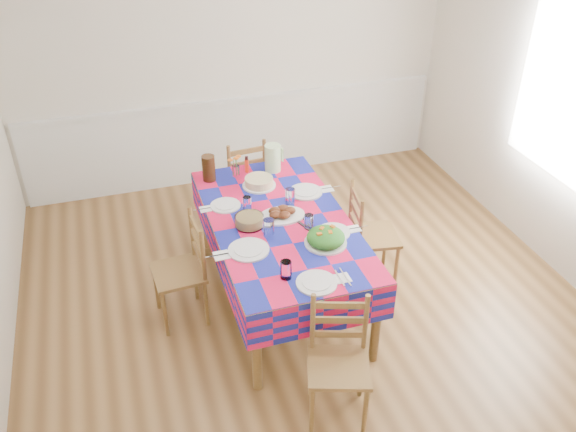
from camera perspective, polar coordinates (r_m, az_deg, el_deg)
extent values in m
cube|color=brown|center=(4.92, 2.38, -9.87)|extent=(4.50, 5.00, 0.04)
cube|color=beige|center=(6.35, -5.24, 14.69)|extent=(4.50, 0.04, 2.70)
cube|color=white|center=(6.46, -4.93, 10.77)|extent=(4.41, 0.06, 0.04)
cube|color=white|center=(6.65, -4.78, 7.22)|extent=(4.41, 0.03, 0.90)
plane|color=white|center=(5.40, 24.87, 10.18)|extent=(0.00, 1.40, 1.40)
cylinder|color=brown|center=(4.17, -2.96, -12.43)|extent=(0.07, 0.07, 0.71)
cylinder|color=brown|center=(4.40, 8.27, -9.87)|extent=(0.07, 0.07, 0.71)
cylinder|color=brown|center=(5.53, -7.74, 0.17)|extent=(0.07, 0.07, 0.71)
cylinder|color=brown|center=(5.71, 0.89, 1.60)|extent=(0.07, 0.07, 0.71)
cube|color=brown|center=(4.69, -0.74, -0.68)|extent=(0.99, 1.89, 0.04)
cube|color=#CD113F|center=(4.67, -0.75, -0.44)|extent=(1.03, 1.93, 0.01)
cube|color=#CD113F|center=(4.66, -6.82, -3.06)|extent=(0.01, 1.93, 0.30)
cube|color=#CD113F|center=(4.91, 5.05, -0.93)|extent=(0.01, 1.93, 0.30)
cube|color=#CD113F|center=(4.04, 3.31, -9.43)|extent=(1.03, 0.01, 0.30)
cube|color=#CD113F|center=(5.55, -3.65, 3.45)|extent=(1.03, 0.01, 0.30)
cylinder|color=white|center=(4.05, 2.69, -6.27)|extent=(0.28, 0.28, 0.01)
cylinder|color=white|center=(4.04, 2.69, -6.16)|extent=(0.19, 0.19, 0.01)
cylinder|color=white|center=(4.06, -0.19, -5.06)|extent=(0.08, 0.08, 0.13)
cube|color=white|center=(4.11, 5.12, -5.81)|extent=(0.10, 0.10, 0.01)
cube|color=silver|center=(4.10, 4.85, -5.81)|extent=(0.01, 0.17, 0.00)
cube|color=silver|center=(4.11, 5.38, -5.70)|extent=(0.01, 0.20, 0.00)
cylinder|color=white|center=(4.35, -3.70, -3.18)|extent=(0.30, 0.30, 0.02)
cylinder|color=white|center=(4.34, -3.71, -3.06)|extent=(0.21, 0.21, 0.01)
cylinder|color=white|center=(4.45, -1.83, -1.15)|extent=(0.08, 0.08, 0.14)
cube|color=white|center=(4.32, -6.24, -3.68)|extent=(0.11, 0.11, 0.01)
cube|color=silver|center=(4.31, -6.53, -3.67)|extent=(0.19, 0.01, 0.00)
cube|color=silver|center=(4.32, -5.96, -3.57)|extent=(0.22, 0.01, 0.00)
cylinder|color=white|center=(4.87, -5.87, 0.99)|extent=(0.24, 0.24, 0.01)
cylinder|color=white|center=(4.86, -5.88, 1.08)|extent=(0.17, 0.17, 0.01)
cylinder|color=white|center=(4.78, -3.85, 1.17)|extent=(0.07, 0.07, 0.12)
cube|color=white|center=(4.84, -7.73, 0.65)|extent=(0.09, 0.09, 0.01)
cube|color=silver|center=(4.84, -7.94, 0.66)|extent=(0.15, 0.01, 0.00)
cube|color=silver|center=(4.84, -7.53, 0.73)|extent=(0.18, 0.01, 0.00)
cylinder|color=white|center=(4.54, 4.28, -1.52)|extent=(0.25, 0.25, 0.01)
cylinder|color=white|center=(4.53, 4.29, -1.42)|extent=(0.18, 0.18, 0.01)
cylinder|color=white|center=(4.54, 1.96, -0.55)|extent=(0.07, 0.07, 0.12)
cube|color=white|center=(4.59, 6.22, -1.20)|extent=(0.09, 0.09, 0.01)
cube|color=silver|center=(4.58, 6.01, -1.19)|extent=(0.16, 0.01, 0.00)
cube|color=silver|center=(4.60, 6.43, -1.11)|extent=(0.18, 0.01, 0.00)
cylinder|color=white|center=(5.02, 1.66, 2.27)|extent=(0.28, 0.28, 0.01)
cylinder|color=white|center=(5.02, 1.66, 2.37)|extent=(0.20, 0.20, 0.01)
cylinder|color=white|center=(4.84, 0.19, 1.86)|extent=(0.08, 0.08, 0.13)
cube|color=white|center=(5.08, 3.64, 2.55)|extent=(0.10, 0.10, 0.01)
cube|color=silver|center=(5.07, 3.42, 2.57)|extent=(0.17, 0.01, 0.00)
cube|color=silver|center=(5.08, 3.86, 2.63)|extent=(0.21, 0.01, 0.00)
ellipsoid|color=white|center=(4.71, -0.59, 0.02)|extent=(0.37, 0.26, 0.02)
ellipsoid|color=black|center=(4.70, 0.16, 0.51)|extent=(0.10, 0.08, 0.05)
ellipsoid|color=black|center=(4.73, -0.48, 0.71)|extent=(0.10, 0.08, 0.05)
ellipsoid|color=black|center=(4.70, -1.26, 0.49)|extent=(0.10, 0.08, 0.05)
ellipsoid|color=black|center=(4.66, -1.20, 0.13)|extent=(0.10, 0.08, 0.05)
ellipsoid|color=black|center=(4.65, -0.35, 0.09)|extent=(0.10, 0.08, 0.05)
cylinder|color=white|center=(4.42, 3.53, -2.52)|extent=(0.31, 0.31, 0.01)
ellipsoid|color=#154A12|center=(4.39, 3.55, -2.00)|extent=(0.28, 0.28, 0.12)
cube|color=#D26012|center=(4.31, 2.96, -1.69)|extent=(0.04, 0.03, 0.01)
cube|color=#D26012|center=(4.37, 3.19, -1.16)|extent=(0.04, 0.04, 0.01)
cube|color=#D26012|center=(4.34, 3.98, -1.50)|extent=(0.03, 0.04, 0.01)
cube|color=#D26012|center=(4.40, 4.19, -0.98)|extent=(0.04, 0.04, 0.01)
cylinder|color=white|center=(4.60, -3.63, -0.46)|extent=(0.22, 0.22, 0.08)
cylinder|color=tan|center=(4.60, -3.63, -0.44)|extent=(0.20, 0.20, 0.07)
cylinder|color=white|center=(5.12, -2.72, 2.88)|extent=(0.28, 0.28, 0.01)
cylinder|color=#D4BC81|center=(5.10, -2.73, 3.26)|extent=(0.24, 0.24, 0.06)
cube|color=black|center=(4.63, 1.16, -0.67)|extent=(0.13, 0.30, 0.01)
cube|color=black|center=(4.66, 1.69, -0.43)|extent=(0.06, 0.31, 0.01)
cylinder|color=white|center=(5.25, -4.90, 4.20)|extent=(0.06, 0.06, 0.11)
cylinder|color=#397226|center=(5.23, -5.11, 4.57)|extent=(0.01, 0.01, 0.15)
ellipsoid|color=#D26012|center=(5.19, -5.43, 5.23)|extent=(0.05, 0.05, 0.02)
cylinder|color=#397226|center=(5.24, -4.80, 4.67)|extent=(0.01, 0.01, 0.15)
ellipsoid|color=#D26012|center=(5.22, -4.66, 5.59)|extent=(0.05, 0.05, 0.02)
cylinder|color=#397226|center=(5.22, -4.88, 4.54)|extent=(0.01, 0.01, 0.15)
ellipsoid|color=#D26012|center=(5.16, -4.88, 5.41)|extent=(0.05, 0.05, 0.02)
cylinder|color=red|center=(5.31, -3.88, 4.85)|extent=(0.04, 0.04, 0.15)
cylinder|color=#BFECA6|center=(5.31, -1.44, 5.45)|extent=(0.14, 0.14, 0.24)
cylinder|color=black|center=(5.20, -7.43, 4.47)|extent=(0.11, 0.11, 0.22)
cube|color=white|center=(3.97, 3.09, -7.26)|extent=(0.07, 0.02, 0.02)
cylinder|color=brown|center=(4.02, 2.26, -17.76)|extent=(0.03, 0.03, 0.42)
cylinder|color=brown|center=(4.04, 7.24, -17.71)|extent=(0.03, 0.03, 0.42)
cylinder|color=brown|center=(4.23, 2.19, -14.45)|extent=(0.03, 0.03, 0.42)
cylinder|color=brown|center=(4.25, 6.85, -14.42)|extent=(0.03, 0.03, 0.42)
cube|color=brown|center=(3.96, 4.78, -13.93)|extent=(0.49, 0.48, 0.03)
cylinder|color=brown|center=(3.92, 2.32, -9.97)|extent=(0.03, 0.03, 0.46)
cylinder|color=brown|center=(3.94, 7.26, -9.95)|extent=(0.03, 0.03, 0.46)
cube|color=brown|center=(3.99, 4.74, -10.95)|extent=(0.32, 0.12, 0.05)
cube|color=brown|center=(3.91, 4.82, -9.67)|extent=(0.32, 0.12, 0.05)
cube|color=brown|center=(3.83, 4.90, -8.33)|extent=(0.32, 0.12, 0.05)
cylinder|color=brown|center=(6.17, -3.24, 2.63)|extent=(0.03, 0.03, 0.43)
cylinder|color=brown|center=(6.08, -6.26, 1.98)|extent=(0.03, 0.03, 0.43)
cylinder|color=brown|center=(5.91, -2.15, 1.18)|extent=(0.03, 0.03, 0.43)
cylinder|color=brown|center=(5.82, -5.29, 0.48)|extent=(0.03, 0.03, 0.43)
cube|color=brown|center=(5.88, -4.32, 3.49)|extent=(0.43, 0.42, 0.03)
cylinder|color=brown|center=(5.68, -2.21, 5.01)|extent=(0.03, 0.03, 0.47)
cylinder|color=brown|center=(5.58, -5.49, 4.35)|extent=(0.03, 0.03, 0.47)
cube|color=brown|center=(5.67, -3.80, 3.84)|extent=(0.34, 0.05, 0.05)
cube|color=brown|center=(5.61, -3.85, 4.94)|extent=(0.34, 0.05, 0.05)
cube|color=brown|center=(5.56, -3.89, 6.07)|extent=(0.34, 0.05, 0.05)
cylinder|color=brown|center=(4.98, -12.21, -6.54)|extent=(0.03, 0.03, 0.42)
cylinder|color=brown|center=(4.73, -11.42, -8.99)|extent=(0.03, 0.03, 0.42)
cylinder|color=brown|center=(5.02, -8.64, -5.77)|extent=(0.03, 0.03, 0.42)
cylinder|color=brown|center=(4.76, -7.65, -8.15)|extent=(0.03, 0.03, 0.42)
cube|color=brown|center=(4.73, -10.24, -5.25)|extent=(0.40, 0.42, 0.03)
cylinder|color=brown|center=(4.76, -8.97, -1.55)|extent=(0.03, 0.03, 0.47)
cylinder|color=brown|center=(4.49, -7.94, -3.82)|extent=(0.03, 0.03, 0.47)
cube|color=brown|center=(4.68, -8.38, -3.59)|extent=(0.04, 0.34, 0.05)
cube|color=brown|center=(4.61, -8.50, -2.37)|extent=(0.04, 0.34, 0.05)
cube|color=brown|center=(4.54, -8.62, -1.11)|extent=(0.04, 0.34, 0.05)
cylinder|color=brown|center=(5.15, 10.09, -4.82)|extent=(0.03, 0.03, 0.42)
cylinder|color=brown|center=(5.40, 9.07, -2.66)|extent=(0.03, 0.03, 0.42)
cylinder|color=brown|center=(5.06, 6.61, -5.18)|extent=(0.03, 0.03, 0.42)
cylinder|color=brown|center=(5.33, 5.76, -2.96)|extent=(0.03, 0.03, 0.42)
cube|color=brown|center=(5.10, 8.07, -1.84)|extent=(0.44, 0.45, 0.03)
cylinder|color=brown|center=(4.80, 6.84, -0.97)|extent=(0.03, 0.03, 0.47)
cylinder|color=brown|center=(5.08, 5.93, 1.13)|extent=(0.03, 0.03, 0.47)
cube|color=brown|center=(4.99, 6.31, -0.80)|extent=(0.07, 0.34, 0.05)
cube|color=brown|center=(4.92, 6.39, 0.39)|extent=(0.07, 0.34, 0.05)
cube|color=brown|center=(4.86, 6.48, 1.61)|extent=(0.07, 0.34, 0.05)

